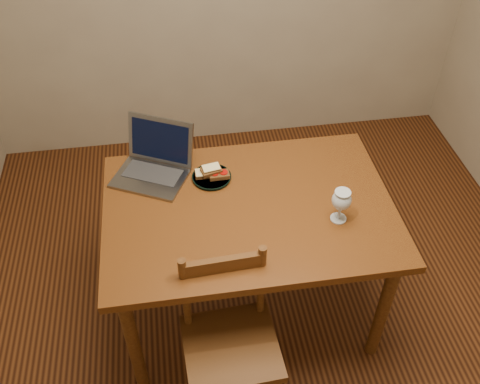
{
  "coord_description": "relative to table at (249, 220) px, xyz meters",
  "views": [
    {
      "loc": [
        -0.39,
        -1.6,
        2.43
      ],
      "look_at": [
        -0.13,
        0.11,
        0.8
      ],
      "focal_mm": 40.0,
      "sensor_mm": 36.0,
      "label": 1
    }
  ],
  "objects": [
    {
      "name": "sandwich_tomato",
      "position": [
        -0.11,
        0.2,
        0.12
      ],
      "size": [
        0.1,
        0.06,
        0.03
      ],
      "primitive_type": null,
      "rotation": [
        0.0,
        0.0,
        0.03
      ],
      "color": "#381E0C",
      "rests_on": "plate"
    },
    {
      "name": "sandwich_cheese",
      "position": [
        -0.17,
        0.22,
        0.12
      ],
      "size": [
        0.09,
        0.05,
        0.03
      ],
      "primitive_type": null,
      "rotation": [
        0.0,
        0.0,
        -0.01
      ],
      "color": "#381E0C",
      "rests_on": "plate"
    },
    {
      "name": "chair",
      "position": [
        -0.16,
        -0.47,
        -0.2
      ],
      "size": [
        0.41,
        0.4,
        0.42
      ],
      "rotation": [
        0.0,
        0.0,
        0.05
      ],
      "color": "#3B1E0C",
      "rests_on": "floor"
    },
    {
      "name": "floor",
      "position": [
        0.09,
        -0.07,
        -0.66
      ],
      "size": [
        3.2,
        3.2,
        0.02
      ],
      "primitive_type": "cube",
      "color": "black",
      "rests_on": "ground"
    },
    {
      "name": "plate",
      "position": [
        -0.14,
        0.21,
        0.09
      ],
      "size": [
        0.19,
        0.19,
        0.02
      ],
      "primitive_type": "cylinder",
      "color": "black",
      "rests_on": "table"
    },
    {
      "name": "sandwich_top",
      "position": [
        -0.14,
        0.22,
        0.14
      ],
      "size": [
        0.1,
        0.08,
        0.03
      ],
      "primitive_type": null,
      "rotation": [
        0.0,
        0.0,
        0.27
      ],
      "color": "#381E0C",
      "rests_on": "plate"
    },
    {
      "name": "table",
      "position": [
        0.0,
        0.0,
        0.0
      ],
      "size": [
        1.3,
        0.9,
        0.74
      ],
      "color": "#431D0B",
      "rests_on": "floor"
    },
    {
      "name": "laptop",
      "position": [
        -0.4,
        0.31,
        0.15
      ],
      "size": [
        0.43,
        0.42,
        0.24
      ],
      "rotation": [
        0.0,
        0.0,
        -0.46
      ],
      "color": "slate",
      "rests_on": "table"
    },
    {
      "name": "milk_glass",
      "position": [
        0.37,
        -0.14,
        0.17
      ],
      "size": [
        0.09,
        0.09,
        0.16
      ],
      "primitive_type": null,
      "color": "white",
      "rests_on": "table"
    }
  ]
}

